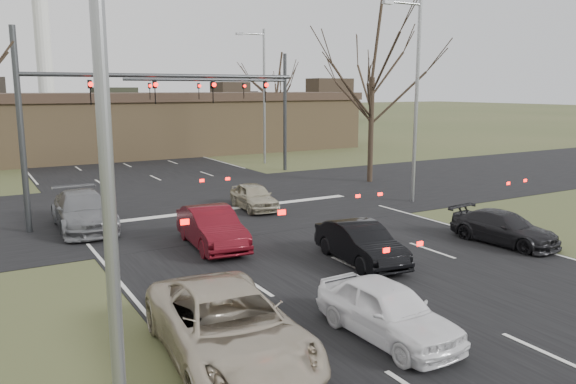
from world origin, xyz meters
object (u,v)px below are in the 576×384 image
at_px(streetlight_right_far, 262,90).
at_px(car_black_hatch, 361,243).
at_px(mast_arm_far, 248,98).
at_px(car_silver_ahead, 254,197).
at_px(building, 128,124).
at_px(car_grey_ahead, 83,211).
at_px(streetlight_left, 117,94).
at_px(car_red_ahead, 212,228).
at_px(mast_arm_near, 106,103).
at_px(car_white_sedan, 387,310).
at_px(car_charcoal_sedan, 504,228).
at_px(streetlight_right_near, 414,90).
at_px(car_silver_suv, 228,326).

distance_m(streetlight_right_far, car_black_hatch, 25.85).
bearing_deg(mast_arm_far, car_silver_ahead, -115.11).
bearing_deg(building, car_grey_ahead, -108.43).
relative_size(streetlight_left, car_silver_ahead, 2.76).
bearing_deg(car_red_ahead, building, 85.79).
bearing_deg(car_silver_ahead, mast_arm_near, -179.40).
bearing_deg(streetlight_right_far, car_white_sedan, -112.34).
bearing_deg(car_black_hatch, car_charcoal_sedan, -1.07).
bearing_deg(car_red_ahead, streetlight_right_near, 17.52).
xyz_separation_m(mast_arm_far, car_silver_suv, (-12.23, -23.83, -4.25)).
bearing_deg(streetlight_left, mast_arm_near, 78.07).
bearing_deg(mast_arm_near, building, 73.87).
xyz_separation_m(car_silver_suv, car_red_ahead, (3.04, 8.22, -0.05)).
bearing_deg(car_white_sedan, car_red_ahead, 91.98).
relative_size(mast_arm_far, car_charcoal_sedan, 2.72).
relative_size(car_silver_suv, car_grey_ahead, 1.06).
height_order(car_white_sedan, car_silver_ahead, car_white_sedan).
height_order(streetlight_left, car_white_sedan, streetlight_left).
distance_m(streetlight_right_near, car_charcoal_sedan, 9.39).
height_order(building, car_grey_ahead, building).
xyz_separation_m(mast_arm_far, car_grey_ahead, (-12.68, -10.50, -4.26)).
xyz_separation_m(streetlight_left, car_silver_suv, (2.78, 3.17, -4.81)).
height_order(streetlight_left, car_silver_suv, streetlight_left).
relative_size(mast_arm_far, car_grey_ahead, 2.12).
height_order(mast_arm_near, car_silver_ahead, mast_arm_near).
bearing_deg(car_grey_ahead, car_red_ahead, -53.75).
xyz_separation_m(mast_arm_far, car_white_sedan, (-8.63, -24.63, -4.35)).
height_order(car_black_hatch, car_red_ahead, car_red_ahead).
relative_size(car_black_hatch, car_red_ahead, 0.92).
bearing_deg(streetlight_right_near, car_grey_ahead, 170.73).
distance_m(streetlight_left, car_silver_suv, 6.40).
xyz_separation_m(streetlight_left, car_grey_ahead, (2.32, 16.50, -4.83)).
bearing_deg(car_red_ahead, car_charcoal_sedan, -22.66).
bearing_deg(car_charcoal_sedan, car_silver_suv, -171.61).
xyz_separation_m(mast_arm_near, mast_arm_far, (11.41, 10.00, -0.06)).
bearing_deg(mast_arm_far, car_red_ahead, -120.47).
xyz_separation_m(car_charcoal_sedan, car_red_ahead, (-9.50, 4.99, 0.13)).
bearing_deg(streetlight_left, car_silver_suv, 48.77).
distance_m(streetlight_right_far, car_charcoal_sedan, 25.26).
relative_size(streetlight_right_far, car_silver_ahead, 2.76).
bearing_deg(streetlight_right_near, car_charcoal_sedan, -106.98).
bearing_deg(mast_arm_near, car_red_ahead, -68.33).
height_order(car_red_ahead, car_silver_ahead, car_red_ahead).
height_order(building, car_silver_suv, building).
distance_m(mast_arm_far, car_white_sedan, 26.46).
height_order(streetlight_left, car_grey_ahead, streetlight_left).
bearing_deg(streetlight_right_far, car_grey_ahead, -137.50).
height_order(mast_arm_near, car_black_hatch, mast_arm_near).
bearing_deg(car_white_sedan, car_silver_ahead, 73.82).
bearing_deg(car_silver_suv, streetlight_left, -125.75).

